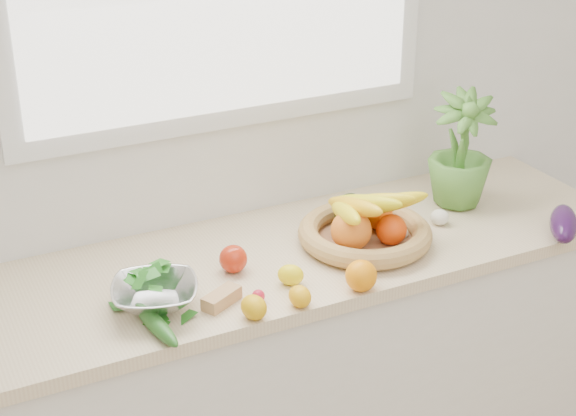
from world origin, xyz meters
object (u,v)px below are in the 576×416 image
potted_herb (461,149)px  eggplant (564,224)px  cucumber (156,324)px  colander_with_spinach (155,289)px  fruit_basket (364,227)px  apple (233,259)px

potted_herb → eggplant: bearing=-66.0°
cucumber → colander_with_spinach: size_ratio=0.81×
fruit_basket → eggplant: bearing=-22.1°
potted_herb → cucumber: bearing=-165.9°
eggplant → apple: bearing=165.8°
apple → colander_with_spinach: colander_with_spinach is taller
colander_with_spinach → cucumber: bearing=-108.3°
cucumber → potted_herb: bearing=14.1°
eggplant → potted_herb: bearing=114.0°
cucumber → potted_herb: (1.11, 0.28, 0.17)m
apple → cucumber: size_ratio=0.34×
fruit_basket → cucumber: bearing=-165.9°
fruit_basket → colander_with_spinach: bearing=-173.8°
cucumber → eggplant: bearing=-2.3°
cucumber → potted_herb: 1.15m
apple → colander_with_spinach: 0.27m
eggplant → colander_with_spinach: colander_with_spinach is taller
colander_with_spinach → apple: bearing=19.4°
potted_herb → fruit_basket: size_ratio=0.70×
cucumber → fruit_basket: (0.70, 0.17, 0.03)m
apple → potted_herb: bearing=5.9°
apple → cucumber: apple is taller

